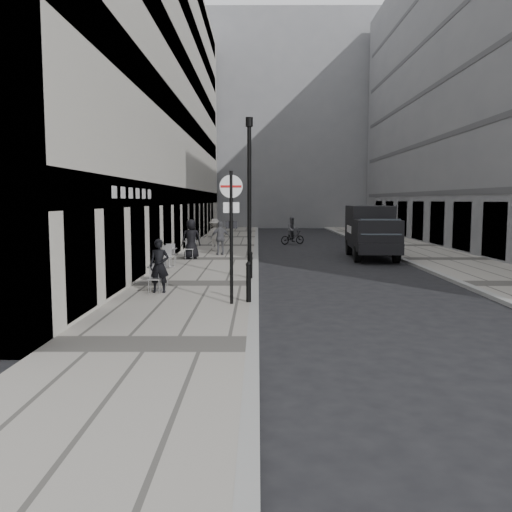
{
  "coord_description": "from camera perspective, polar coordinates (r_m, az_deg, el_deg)",
  "views": [
    {
      "loc": [
        0.1,
        -7.5,
        2.87
      ],
      "look_at": [
        0.05,
        6.75,
        1.4
      ],
      "focal_mm": 38.0,
      "sensor_mm": 36.0,
      "label": 1
    }
  ],
  "objects": [
    {
      "name": "building_far",
      "position": [
        64.03,
        1.5,
        13.19
      ],
      "size": [
        24.0,
        16.0,
        22.0
      ],
      "primitive_type": "cube",
      "color": "gray",
      "rests_on": "ground"
    },
    {
      "name": "building_left",
      "position": [
        33.14,
        -10.86,
        16.45
      ],
      "size": [
        4.0,
        45.0,
        18.0
      ],
      "primitive_type": "cube",
      "color": "beige",
      "rests_on": "ground"
    },
    {
      "name": "bollard_near",
      "position": [
        19.1,
        -0.55,
        -1.05
      ],
      "size": [
        0.12,
        0.12,
        0.88
      ],
      "primitive_type": "cylinder",
      "color": "black",
      "rests_on": "sidewalk"
    },
    {
      "name": "ground",
      "position": [
        8.03,
        -0.56,
        -15.06
      ],
      "size": [
        120.0,
        120.0,
        0.0
      ],
      "primitive_type": "plane",
      "color": "black",
      "rests_on": "ground"
    },
    {
      "name": "pedestrian_b",
      "position": [
        29.57,
        -4.36,
        2.24
      ],
      "size": [
        1.15,
        0.68,
        1.75
      ],
      "primitive_type": "imported",
      "rotation": [
        0.0,
        0.0,
        3.17
      ],
      "color": "#AFA8A1",
      "rests_on": "sidewalk"
    },
    {
      "name": "panel_van",
      "position": [
        27.4,
        12.02,
        2.81
      ],
      "size": [
        2.33,
        5.6,
        2.59
      ],
      "rotation": [
        0.0,
        0.0,
        -0.06
      ],
      "color": "black",
      "rests_on": "ground"
    },
    {
      "name": "walking_man",
      "position": [
        16.38,
        -10.15,
        -1.02
      ],
      "size": [
        0.59,
        0.4,
        1.61
      ],
      "primitive_type": "imported",
      "rotation": [
        0.0,
        0.0,
        -0.02
      ],
      "color": "black",
      "rests_on": "sidewalk"
    },
    {
      "name": "pedestrian_c",
      "position": [
        25.62,
        -6.84,
        1.79
      ],
      "size": [
        1.03,
        0.81,
        1.87
      ],
      "primitive_type": "imported",
      "rotation": [
        0.0,
        0.0,
        3.4
      ],
      "color": "black",
      "rests_on": "sidewalk"
    },
    {
      "name": "cyclist",
      "position": [
        35.42,
        3.86,
        2.37
      ],
      "size": [
        1.75,
        1.21,
        1.79
      ],
      "rotation": [
        0.0,
        0.0,
        0.42
      ],
      "color": "black",
      "rests_on": "ground"
    },
    {
      "name": "far_sidewalk",
      "position": [
        27.15,
        19.34,
        -0.38
      ],
      "size": [
        4.0,
        60.0,
        0.12
      ],
      "primitive_type": "cube",
      "color": "gray",
      "rests_on": "ground"
    },
    {
      "name": "lamppost",
      "position": [
        19.06,
        -0.71,
        6.98
      ],
      "size": [
        0.25,
        0.25,
        5.6
      ],
      "color": "black",
      "rests_on": "sidewalk"
    },
    {
      "name": "building_right",
      "position": [
        35.6,
        24.29,
        16.94
      ],
      "size": [
        6.0,
        45.0,
        20.0
      ],
      "primitive_type": "cube",
      "color": "gray",
      "rests_on": "ground"
    },
    {
      "name": "cafe_table_far",
      "position": [
        26.16,
        -6.86,
        0.88
      ],
      "size": [
        0.74,
        1.67,
        0.95
      ],
      "color": "silver",
      "rests_on": "sidewalk"
    },
    {
      "name": "sidewalk",
      "position": [
        25.74,
        -4.48,
        -0.39
      ],
      "size": [
        4.0,
        60.0,
        0.12
      ],
      "primitive_type": "cube",
      "color": "gray",
      "rests_on": "ground"
    },
    {
      "name": "pedestrian_a",
      "position": [
        27.29,
        -3.75,
        1.9
      ],
      "size": [
        1.08,
        0.71,
        1.71
      ],
      "primitive_type": "imported",
      "rotation": [
        0.0,
        0.0,
        3.45
      ],
      "color": "#58585D",
      "rests_on": "sidewalk"
    },
    {
      "name": "cafe_table_near",
      "position": [
        22.75,
        -9.16,
        0.05
      ],
      "size": [
        0.71,
        1.6,
        0.91
      ],
      "color": "silver",
      "rests_on": "sidewalk"
    },
    {
      "name": "bollard_far",
      "position": [
        14.65,
        -0.78,
        -2.9
      ],
      "size": [
        0.14,
        0.14,
        1.02
      ],
      "primitive_type": "cylinder",
      "color": "black",
      "rests_on": "sidewalk"
    },
    {
      "name": "sign_post",
      "position": [
        14.26,
        -2.62,
        3.88
      ],
      "size": [
        0.6,
        0.11,
        3.51
      ],
      "rotation": [
        0.0,
        0.0,
        0.08
      ],
      "color": "black",
      "rests_on": "sidewalk"
    },
    {
      "name": "cafe_table_mid",
      "position": [
        16.84,
        -10.24,
        -2.1
      ],
      "size": [
        0.67,
        1.52,
        0.86
      ],
      "color": "#A8A8AA",
      "rests_on": "sidewalk"
    }
  ]
}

